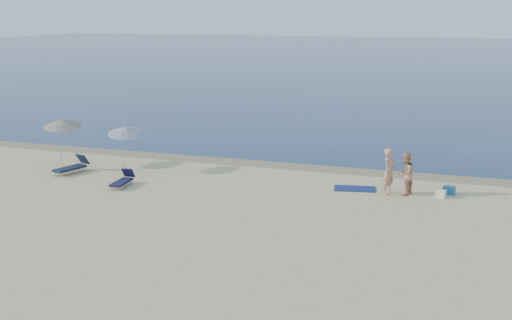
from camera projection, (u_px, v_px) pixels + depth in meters
The scene contains 11 objects.
sea at pixel (428, 57), 105.18m from camera, with size 240.00×160.00×0.01m, color #0B2046.
wet_sand_strip at pixel (310, 167), 30.77m from camera, with size 240.00×1.60×0.00m, color #847254.
person_left at pixel (389, 171), 26.14m from camera, with size 0.69×0.46×1.90m, color tan.
person_right at pixel (405, 174), 26.01m from camera, with size 0.85×0.66×1.75m, color tan.
beach_towel at pixel (355, 189), 27.04m from camera, with size 1.73×0.96×0.03m, color #0F214F.
white_bag at pixel (441, 194), 25.77m from camera, with size 0.36×0.31×0.31m, color silver.
blue_cooler at pixel (449, 190), 26.26m from camera, with size 0.47×0.34×0.34m, color #1C609A.
umbrella_near at pixel (126, 130), 29.75m from camera, with size 2.23×2.24×2.27m.
umbrella_far at pixel (63, 123), 30.74m from camera, with size 2.28×2.30×2.45m.
lounger_left at pixel (72, 167), 29.73m from camera, with size 1.05×1.86×0.78m.
lounger_right at pixel (123, 180), 27.46m from camera, with size 0.60×1.55×0.67m.
Camera 1 is at (7.04, -9.76, 7.33)m, focal length 45.00 mm.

